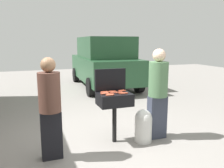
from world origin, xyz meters
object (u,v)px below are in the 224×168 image
Objects in this scene: hot_dog_7 at (104,93)px; hot_dog_10 at (119,92)px; hot_dog_14 at (104,92)px; person_right at (158,91)px; hot_dog_11 at (111,92)px; hot_dog_3 at (110,94)px; propane_tank at (143,125)px; hot_dog_2 at (111,95)px; hot_dog_1 at (114,92)px; hot_dog_0 at (112,91)px; hot_dog_8 at (105,94)px; hot_dog_4 at (121,90)px; hot_dog_5 at (124,93)px; hot_dog_12 at (110,95)px; bbq_grill at (114,101)px; hot_dog_6 at (122,93)px; parked_minivan at (104,62)px; hot_dog_13 at (122,91)px; hot_dog_9 at (104,92)px; person_left at (50,105)px.

hot_dog_7 is 1.00× the size of hot_dog_10.
person_right is at bearing -12.23° from hot_dog_14.
person_right reaches higher than hot_dog_11.
hot_dog_3 reaches higher than propane_tank.
hot_dog_14 is 1.02m from person_right.
hot_dog_14 is at bearing 151.12° from hot_dog_10.
person_right is at bearing 2.01° from hot_dog_2.
hot_dog_3 is 0.11m from hot_dog_7.
hot_dog_2 is at bearing -127.78° from hot_dog_1.
hot_dog_3 is 1.00× the size of hot_dog_10.
hot_dog_2 is (-0.12, -0.25, 0.00)m from hot_dog_0.
hot_dog_3 is 0.95m from person_right.
hot_dog_8 is at bearing 151.69° from hot_dog_3.
hot_dog_4 and hot_dog_5 have the same top height.
hot_dog_12 is 0.21× the size of propane_tank.
hot_dog_14 is at bearing 81.87° from hot_dog_8.
hot_dog_5 is 1.00× the size of hot_dog_14.
hot_dog_10 is (0.26, 0.01, 0.00)m from hot_dog_8.
hot_dog_6 is (0.12, -0.08, 0.16)m from bbq_grill.
hot_dog_2 is (-0.12, -0.13, 0.16)m from bbq_grill.
hot_dog_14 is (-0.35, -0.02, 0.00)m from hot_dog_4.
hot_dog_0 is at bearing 63.28° from hot_dog_2.
parked_minivan is at bearing 79.61° from propane_tank.
parked_minivan reaches higher than hot_dog_10.
hot_dog_12 is 1.00× the size of hot_dog_14.
hot_dog_11 is at bearing 178.88° from hot_dog_13.
hot_dog_9 is 1.00× the size of hot_dog_10.
hot_dog_2 is 0.03× the size of parked_minivan.
hot_dog_12 is at bearing -116.31° from hot_dog_11.
propane_tank is at bearing 12.78° from person_left.
hot_dog_1 is 0.20m from hot_dog_13.
hot_dog_10 is 0.08× the size of person_right.
hot_dog_6 is at bearing 17.74° from person_left.
person_left reaches higher than hot_dog_3.
hot_dog_1 is 1.00× the size of hot_dog_12.
hot_dog_2 is 1.00× the size of hot_dog_9.
hot_dog_1 is at bearing 50.82° from hot_dog_12.
hot_dog_3 is at bearing 20.26° from person_left.
person_left is (-1.27, -0.16, -0.06)m from hot_dog_6.
hot_dog_6 and hot_dog_10 have the same top height.
propane_tank is (0.32, -0.26, -0.62)m from hot_dog_13.
person_left is (-1.15, -0.24, 0.09)m from bbq_grill.
bbq_grill is 0.24m from hot_dog_8.
hot_dog_8 is 0.19m from hot_dog_11.
hot_dog_5 is 0.30m from hot_dog_12.
bbq_grill is 7.11× the size of hot_dog_1.
person_right is at bearing -15.66° from hot_dog_13.
hot_dog_8 is 1.00× the size of hot_dog_14.
hot_dog_2 is 0.08× the size of person_right.
person_left reaches higher than hot_dog_6.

